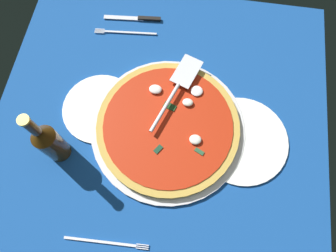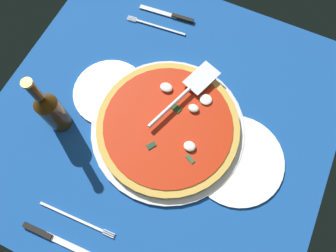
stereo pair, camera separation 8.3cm
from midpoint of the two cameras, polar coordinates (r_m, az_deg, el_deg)
name	(u,v)px [view 1 (the left image)]	position (r cm, az deg, el deg)	size (l,w,h in cm)	color
ground_plane	(160,122)	(86.13, -4.21, 0.41)	(91.83, 91.83, 0.80)	navy
checker_pattern	(160,121)	(85.71, -4.23, 0.52)	(91.83, 91.83, 0.10)	white
pizza_pan	(168,128)	(84.16, -2.79, -0.76)	(41.91, 41.91, 1.22)	silver
dinner_plate_left	(100,109)	(89.38, -15.00, 2.79)	(20.98, 20.98, 1.00)	white
dinner_plate_right	(242,140)	(84.54, 10.77, -2.97)	(24.97, 24.97, 1.00)	white
pizza	(168,126)	(82.65, -2.80, -0.33)	(38.48, 38.48, 3.30)	gold
pizza_server	(177,88)	(84.23, -1.19, 6.68)	(11.71, 24.98, 1.00)	silver
place_setting_far	(132,26)	(102.39, -9.08, 17.59)	(20.25, 13.62, 1.40)	white
beer_bottle	(49,142)	(81.19, -23.91, -3.05)	(5.89, 5.89, 23.12)	#452C0D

